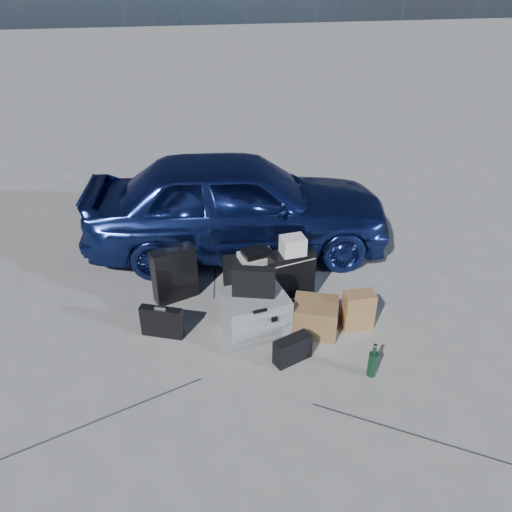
{
  "coord_description": "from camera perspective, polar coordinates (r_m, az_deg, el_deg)",
  "views": [
    {
      "loc": [
        -0.9,
        -3.63,
        3.29
      ],
      "look_at": [
        0.1,
        0.85,
        0.59
      ],
      "focal_mm": 35.0,
      "sensor_mm": 36.0,
      "label": 1
    }
  ],
  "objects": [
    {
      "name": "cardboard_box",
      "position": [
        5.17,
        6.79,
        -6.92
      ],
      "size": [
        0.57,
        0.54,
        0.34
      ],
      "primitive_type": "cube",
      "rotation": [
        0.0,
        0.0,
        -0.4
      ],
      "color": "#996842",
      "rests_on": "ground"
    },
    {
      "name": "green_bottle",
      "position": [
        4.75,
        13.23,
        -11.55
      ],
      "size": [
        0.1,
        0.1,
        0.34
      ],
      "primitive_type": "cylinder",
      "rotation": [
        0.0,
        0.0,
        0.13
      ],
      "color": "black",
      "rests_on": "ground"
    },
    {
      "name": "white_carton",
      "position": [
        5.3,
        4.24,
        1.21
      ],
      "size": [
        0.26,
        0.22,
        0.2
      ],
      "primitive_type": "cube",
      "rotation": [
        0.0,
        0.0,
        0.08
      ],
      "color": "white",
      "rests_on": "suitcase_right"
    },
    {
      "name": "suitcase_left",
      "position": [
        5.6,
        -9.29,
        -2.06
      ],
      "size": [
        0.51,
        0.32,
        0.63
      ],
      "primitive_type": "cube",
      "rotation": [
        0.0,
        0.0,
        0.32
      ],
      "color": "black",
      "rests_on": "ground"
    },
    {
      "name": "suitcase_right",
      "position": [
        5.52,
        4.06,
        -2.39
      ],
      "size": [
        0.53,
        0.28,
        0.61
      ],
      "primitive_type": "cube",
      "rotation": [
        0.0,
        0.0,
        0.2
      ],
      "color": "black",
      "rests_on": "ground"
    },
    {
      "name": "laptop_bag",
      "position": [
        4.85,
        -0.28,
        -2.99
      ],
      "size": [
        0.43,
        0.23,
        0.31
      ],
      "primitive_type": "cube",
      "rotation": [
        0.0,
        0.0,
        -0.32
      ],
      "color": "black",
      "rests_on": "pelican_case"
    },
    {
      "name": "duffel_bag",
      "position": [
        5.75,
        0.3,
        -2.06
      ],
      "size": [
        0.8,
        0.36,
        0.39
      ],
      "primitive_type": "cube",
      "rotation": [
        0.0,
        0.0,
        -0.02
      ],
      "color": "black",
      "rests_on": "ground"
    },
    {
      "name": "kraft_bag",
      "position": [
        5.27,
        11.59,
        -6.08
      ],
      "size": [
        0.32,
        0.2,
        0.41
      ],
      "primitive_type": "cube",
      "rotation": [
        0.0,
        0.0,
        -0.06
      ],
      "color": "#9D6944",
      "rests_on": "ground"
    },
    {
      "name": "car",
      "position": [
        6.39,
        -2.09,
        6.06
      ],
      "size": [
        4.01,
        2.06,
        1.3
      ],
      "primitive_type": "imported",
      "rotation": [
        0.0,
        0.0,
        1.43
      ],
      "color": "navy",
      "rests_on": "ground"
    },
    {
      "name": "ground",
      "position": [
        4.98,
        1.03,
        -10.92
      ],
      "size": [
        60.0,
        60.0,
        0.0
      ],
      "primitive_type": "plane",
      "color": "#A2A29E",
      "rests_on": "ground"
    },
    {
      "name": "flat_box_white",
      "position": [
        5.62,
        0.14,
        -0.14
      ],
      "size": [
        0.43,
        0.35,
        0.07
      ],
      "primitive_type": "cube",
      "rotation": [
        0.0,
        0.0,
        0.14
      ],
      "color": "white",
      "rests_on": "duffel_bag"
    },
    {
      "name": "messenger_bag",
      "position": [
        4.82,
        4.18,
        -10.59
      ],
      "size": [
        0.4,
        0.26,
        0.26
      ],
      "primitive_type": "cube",
      "rotation": [
        0.0,
        0.0,
        0.35
      ],
      "color": "black",
      "rests_on": "ground"
    },
    {
      "name": "flat_box_black",
      "position": [
        5.58,
        0.05,
        0.4
      ],
      "size": [
        0.34,
        0.27,
        0.06
      ],
      "primitive_type": "cube",
      "rotation": [
        0.0,
        0.0,
        0.21
      ],
      "color": "black",
      "rests_on": "flat_box_white"
    },
    {
      "name": "pelican_case",
      "position": [
        5.07,
        -0.23,
        -6.66
      ],
      "size": [
        0.69,
        0.6,
        0.46
      ],
      "primitive_type": "cube",
      "rotation": [
        0.0,
        0.0,
        0.14
      ],
      "color": "gray",
      "rests_on": "ground"
    },
    {
      "name": "plastic_bag",
      "position": [
        5.51,
        10.29,
        -5.79
      ],
      "size": [
        0.32,
        0.28,
        0.16
      ],
      "primitive_type": "ellipsoid",
      "rotation": [
        0.0,
        0.0,
        0.16
      ],
      "color": "white",
      "rests_on": "ground"
    },
    {
      "name": "briefcase",
      "position": [
        5.16,
        -10.7,
        -7.42
      ],
      "size": [
        0.43,
        0.26,
        0.34
      ],
      "primitive_type": "cube",
      "rotation": [
        0.0,
        0.0,
        -0.42
      ],
      "color": "black",
      "rests_on": "ground"
    }
  ]
}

